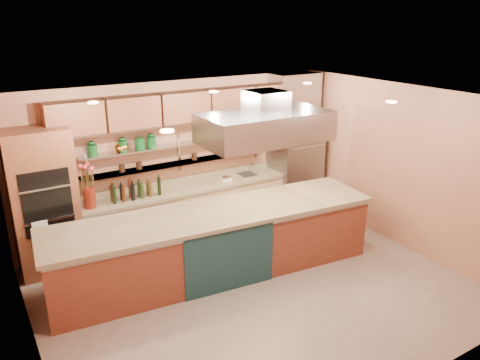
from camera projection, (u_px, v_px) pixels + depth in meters
floor at (255, 289)px, 6.98m from camera, size 6.00×5.00×0.02m
ceiling at (258, 101)px, 6.05m from camera, size 6.00×5.00×0.02m
wall_back at (181, 158)px, 8.53m from camera, size 6.00×0.04×2.80m
wall_front at (398, 285)px, 4.50m from camera, size 6.00×0.04×2.80m
wall_left at (24, 256)px, 5.04m from camera, size 0.04×5.00×2.80m
wall_right at (403, 167)px, 7.98m from camera, size 0.04×5.00×2.80m
oven_stack at (44, 202)px, 7.15m from camera, size 0.95×0.64×2.30m
refrigerator at (295, 161)px, 9.50m from camera, size 0.95×0.72×2.10m
back_counter at (188, 211)px, 8.57m from camera, size 3.84×0.64×0.93m
wall_shelf_lower at (182, 163)px, 8.41m from camera, size 3.60×0.26×0.03m
wall_shelf_upper at (181, 144)px, 8.30m from camera, size 3.60×0.26×0.03m
upper_cabinets at (183, 108)px, 8.07m from camera, size 4.60×0.36×0.55m
range_hood at (265, 127)px, 7.11m from camera, size 2.00×1.00×0.45m
ceiling_downlights at (249, 101)px, 6.22m from camera, size 4.00×2.80×0.02m
island at (215, 243)px, 7.24m from camera, size 5.08×1.56×1.04m
flower_vase at (90, 198)px, 7.47m from camera, size 0.20×0.20×0.34m
oil_bottle_cluster at (136, 190)px, 7.86m from camera, size 0.94×0.53×0.29m
kitchen_scale at (226, 178)px, 8.75m from camera, size 0.20×0.17×0.10m
bar_faucet at (250, 169)px, 9.09m from camera, size 0.04×0.04×0.21m
copper_kettle at (119, 148)px, 7.73m from camera, size 0.20×0.20×0.13m
green_canister at (140, 143)px, 7.89m from camera, size 0.21×0.21×0.20m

